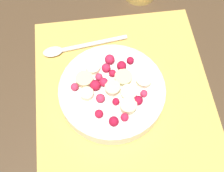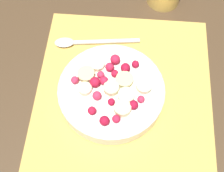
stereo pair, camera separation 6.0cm
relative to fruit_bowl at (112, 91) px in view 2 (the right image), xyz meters
The scene contains 4 objects.
ground_plane 0.04m from the fruit_bowl, 45.99° to the left, with size 3.00×3.00×0.00m, color #4C3823.
placemat 0.04m from the fruit_bowl, 45.99° to the left, with size 0.47×0.36×0.01m.
fruit_bowl is the anchor object (origin of this frame).
spoon 0.15m from the fruit_bowl, 147.05° to the right, with size 0.04×0.19×0.01m.
Camera 2 is at (0.26, -0.00, 0.58)m, focal length 50.00 mm.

